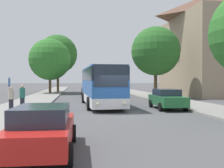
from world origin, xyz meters
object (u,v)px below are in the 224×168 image
(parked_car_left_curb, at_px, (43,129))
(tree_right_mid, at_px, (156,51))
(tree_left_near, at_px, (58,54))
(bus_middle, at_px, (91,83))
(bus_front, at_px, (101,85))
(tree_left_far, at_px, (50,59))
(bus_stop_sign, at_px, (9,89))
(pedestrian_waiting_near, at_px, (22,97))
(parked_car_right_near, at_px, (167,99))
(pedestrian_waiting_far, at_px, (11,99))

(parked_car_left_curb, relative_size, tree_right_mid, 0.52)
(tree_left_near, bearing_deg, tree_right_mid, -51.53)
(bus_middle, bearing_deg, bus_front, -88.72)
(bus_front, height_order, tree_left_far, tree_left_far)
(tree_left_near, distance_m, tree_left_far, 4.25)
(bus_stop_sign, xyz_separation_m, pedestrian_waiting_near, (0.94, -0.38, -0.52))
(bus_middle, bearing_deg, parked_car_right_near, -73.38)
(tree_left_far, relative_size, tree_right_mid, 1.01)
(bus_stop_sign, height_order, tree_left_far, tree_left_far)
(bus_middle, height_order, tree_left_near, tree_left_near)
(bus_front, distance_m, bus_stop_sign, 7.35)
(bus_middle, height_order, pedestrian_waiting_near, bus_middle)
(parked_car_right_near, height_order, tree_left_near, tree_left_near)
(bus_stop_sign, bearing_deg, parked_car_left_curb, -71.68)
(bus_stop_sign, bearing_deg, bus_middle, 68.95)
(parked_car_left_curb, xyz_separation_m, tree_left_far, (-3.09, 33.69, 4.61))
(pedestrian_waiting_near, distance_m, tree_left_far, 23.59)
(pedestrian_waiting_near, relative_size, tree_left_far, 0.20)
(parked_car_right_near, bearing_deg, bus_stop_sign, 2.35)
(bus_stop_sign, xyz_separation_m, tree_right_mid, (13.91, 11.09, 4.04))
(parked_car_left_curb, relative_size, tree_left_near, 0.44)
(pedestrian_waiting_far, bearing_deg, pedestrian_waiting_near, 141.25)
(bus_stop_sign, relative_size, pedestrian_waiting_near, 1.29)
(pedestrian_waiting_near, distance_m, tree_right_mid, 17.91)
(parked_car_left_curb, distance_m, tree_right_mid, 24.75)
(bus_front, relative_size, tree_left_far, 1.26)
(pedestrian_waiting_far, distance_m, tree_left_near, 28.05)
(tree_right_mid, bearing_deg, parked_car_right_near, -102.92)
(parked_car_right_near, distance_m, tree_right_mid, 12.28)
(tree_left_near, bearing_deg, parked_car_right_near, -69.60)
(bus_front, distance_m, tree_left_far, 20.94)
(parked_car_right_near, bearing_deg, tree_right_mid, -100.89)
(bus_front, relative_size, parked_car_right_near, 2.39)
(tree_left_near, distance_m, tree_right_mid, 20.06)
(pedestrian_waiting_near, bearing_deg, bus_front, 73.07)
(bus_middle, xyz_separation_m, pedestrian_waiting_far, (-6.39, -17.99, -0.84))
(bus_stop_sign, distance_m, tree_left_near, 27.28)
(bus_stop_sign, relative_size, pedestrian_waiting_far, 1.38)
(bus_front, xyz_separation_m, bus_middle, (0.00, 14.19, 0.06))
(pedestrian_waiting_far, bearing_deg, parked_car_left_curb, 45.08)
(bus_front, xyz_separation_m, tree_left_far, (-6.14, 19.69, 3.64))
(parked_car_right_near, bearing_deg, bus_middle, -72.65)
(tree_right_mid, bearing_deg, pedestrian_waiting_far, -139.21)
(parked_car_left_curb, height_order, parked_car_right_near, parked_car_right_near)
(bus_front, height_order, parked_car_right_near, bus_front)
(pedestrian_waiting_far, height_order, tree_left_far, tree_left_far)
(bus_stop_sign, relative_size, tree_left_near, 0.23)
(bus_middle, distance_m, parked_car_right_near, 17.90)
(bus_front, xyz_separation_m, tree_left_near, (-5.20, 23.66, 4.85))
(parked_car_left_curb, distance_m, tree_left_far, 34.14)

